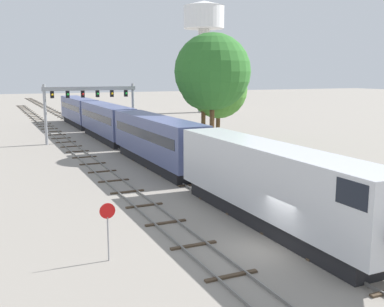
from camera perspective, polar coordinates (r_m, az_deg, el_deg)
The scene contains 10 objects.
ground_plane at distance 24.22m, azimuth 9.95°, elevation -11.72°, with size 400.00×400.00×0.00m, color gray.
track_main at distance 80.32m, azimuth -13.79°, elevation 3.40°, with size 2.60×200.00×0.16m.
track_near at distance 59.84m, azimuth -15.29°, elevation 1.15°, with size 2.60×160.00×0.16m.
passenger_train at distance 53.59m, azimuth -8.28°, elevation 3.15°, with size 3.04×78.28×4.80m.
signal_gantry at distance 60.89m, azimuth -12.66°, elevation 6.69°, with size 12.10×0.49×7.61m.
water_tower at distance 106.84m, azimuth 1.51°, elevation 15.74°, with size 9.33×9.33×25.14m.
stop_sign at distance 22.18m, azimuth -10.55°, elevation -8.66°, with size 0.76×0.08×2.88m.
trackside_tree_left at distance 58.87m, azimuth 1.46°, elevation 8.49°, with size 6.08×6.08×10.42m.
trackside_tree_mid at distance 51.46m, azimuth 2.58°, elevation 10.24°, with size 8.59×8.59×13.44m.
trackside_tree_right at distance 60.24m, azimuth 3.33°, elevation 8.04°, with size 7.63×7.63×10.69m.
Camera 1 is at (-12.97, -18.42, 8.90)m, focal length 42.40 mm.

